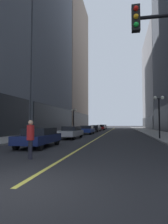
# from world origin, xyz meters

# --- Properties ---
(ground_plane) EXTENTS (200.00, 200.00, 0.00)m
(ground_plane) POSITION_xyz_m (0.00, 35.00, 0.00)
(ground_plane) COLOR #262628
(sidewalk_left) EXTENTS (4.50, 78.00, 0.15)m
(sidewalk_left) POSITION_xyz_m (-8.25, 35.00, 0.07)
(sidewalk_left) COLOR gray
(sidewalk_left) RESTS_ON ground
(sidewalk_right) EXTENTS (4.50, 78.00, 0.15)m
(sidewalk_right) POSITION_xyz_m (8.25, 35.00, 0.07)
(sidewalk_right) COLOR gray
(sidewalk_right) RESTS_ON ground
(lane_centre_stripe) EXTENTS (0.16, 70.00, 0.01)m
(lane_centre_stripe) POSITION_xyz_m (0.00, 35.00, 0.00)
(lane_centre_stripe) COLOR #E5D64C
(lane_centre_stripe) RESTS_ON ground
(building_left_far) EXTENTS (12.46, 26.00, 45.60)m
(building_left_far) POSITION_xyz_m (-16.63, 60.00, 22.71)
(building_left_far) COLOR gray
(building_left_far) RESTS_ON ground
(building_right_far) EXTENTS (11.11, 26.00, 29.81)m
(building_right_far) POSITION_xyz_m (15.95, 60.00, 14.84)
(building_right_far) COLOR gray
(building_right_far) RESTS_ON ground
(car_navy) EXTENTS (1.87, 4.51, 1.32)m
(car_navy) POSITION_xyz_m (-2.98, 8.32, 0.72)
(car_navy) COLOR #141E4C
(car_navy) RESTS_ON ground
(car_silver) EXTENTS (1.86, 4.75, 1.32)m
(car_silver) POSITION_xyz_m (-2.76, 16.30, 0.72)
(car_silver) COLOR #B7B7BC
(car_silver) RESTS_ON ground
(car_blue) EXTENTS (1.92, 4.26, 1.32)m
(car_blue) POSITION_xyz_m (-2.63, 25.27, 0.72)
(car_blue) COLOR navy
(car_blue) RESTS_ON ground
(car_black) EXTENTS (1.94, 4.58, 1.32)m
(car_black) POSITION_xyz_m (-2.61, 34.76, 0.72)
(car_black) COLOR black
(car_black) RESTS_ON ground
(car_red) EXTENTS (1.82, 4.64, 1.32)m
(car_red) POSITION_xyz_m (-2.41, 44.46, 0.72)
(car_red) COLOR #B21919
(car_red) RESTS_ON ground
(car_grey) EXTENTS (1.95, 4.57, 1.32)m
(car_grey) POSITION_xyz_m (-2.73, 53.51, 0.72)
(car_grey) COLOR slate
(car_grey) RESTS_ON ground
(pedestrian_in_red_jacket) EXTENTS (0.48, 0.48, 1.79)m
(pedestrian_in_red_jacket) POSITION_xyz_m (-1.48, 3.93, 1.05)
(pedestrian_in_red_jacket) COLOR black
(pedestrian_in_red_jacket) RESTS_ON ground
(street_lamp_left_far) EXTENTS (1.06, 0.36, 4.43)m
(street_lamp_left_far) POSITION_xyz_m (-6.40, 32.17, 3.26)
(street_lamp_left_far) COLOR black
(street_lamp_left_far) RESTS_ON ground
(street_lamp_right_mid) EXTENTS (1.06, 0.36, 4.43)m
(street_lamp_right_mid) POSITION_xyz_m (6.40, 16.30, 3.26)
(street_lamp_right_mid) COLOR black
(street_lamp_right_mid) RESTS_ON ground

